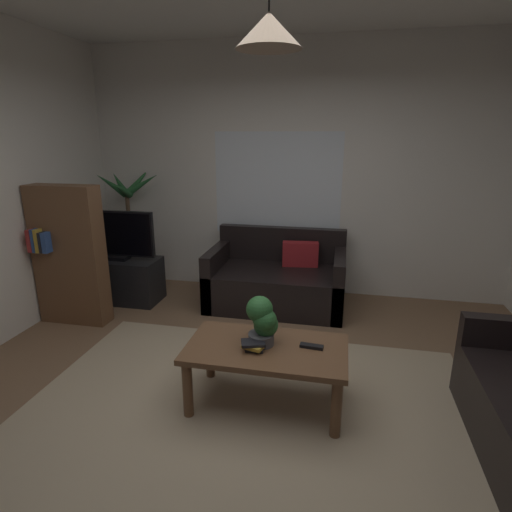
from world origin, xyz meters
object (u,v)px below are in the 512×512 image
book_on_table_0 (255,349)px  remote_on_table_0 (312,346)px  book_on_table_2 (253,343)px  potted_palm_corner (131,238)px  tv (116,235)px  bookshelf_corner (69,255)px  pendant_lamp (269,30)px  coffee_table (266,356)px  potted_plant_on_table (263,320)px  book_on_table_1 (254,346)px  couch_under_window (277,281)px  tv_stand (121,279)px

book_on_table_0 → remote_on_table_0: bearing=16.6°
book_on_table_2 → potted_palm_corner: bearing=133.7°
tv → book_on_table_2: bearing=-39.9°
bookshelf_corner → pendant_lamp: pendant_lamp is taller
coffee_table → book_on_table_0: (-0.07, -0.07, 0.08)m
potted_plant_on_table → remote_on_table_0: bearing=1.6°
book_on_table_1 → bookshelf_corner: bearing=154.2°
book_on_table_0 → potted_palm_corner: size_ratio=0.08×
couch_under_window → remote_on_table_0: size_ratio=9.28×
couch_under_window → remote_on_table_0: (0.51, -1.75, 0.19)m
book_on_table_0 → pendant_lamp: bearing=44.2°
book_on_table_0 → book_on_table_1: book_on_table_1 is taller
couch_under_window → bookshelf_corner: (-1.97, -0.85, 0.43)m
potted_plant_on_table → bookshelf_corner: 2.33m
potted_plant_on_table → potted_palm_corner: 2.86m
book_on_table_2 → pendant_lamp: 1.91m
tv_stand → potted_palm_corner: (-0.09, 0.48, 0.37)m
couch_under_window → tv_stand: couch_under_window is taller
book_on_table_0 → tv: 2.52m
tv_stand → tv: size_ratio=1.00×
remote_on_table_0 → bookshelf_corner: (-2.49, 0.90, 0.24)m
potted_palm_corner → pendant_lamp: bearing=-44.2°
potted_palm_corner → tv_stand: bearing=-79.1°
coffee_table → book_on_table_0: bearing=-135.8°
book_on_table_0 → potted_palm_corner: (-2.02, 2.09, 0.16)m
pendant_lamp → couch_under_window: bearing=96.6°
coffee_table → potted_palm_corner: potted_palm_corner is taller
couch_under_window → potted_plant_on_table: (0.17, -1.76, 0.36)m
coffee_table → tv_stand: (-1.99, 1.55, -0.13)m
potted_plant_on_table → tv: size_ratio=0.39×
pendant_lamp → book_on_table_1: bearing=-136.7°
book_on_table_1 → pendant_lamp: (0.07, 0.07, 1.93)m
coffee_table → book_on_table_2: 0.16m
couch_under_window → tv: size_ratio=1.65×
book_on_table_2 → potted_plant_on_table: potted_plant_on_table is taller
book_on_table_2 → tv_stand: 2.52m
coffee_table → remote_on_table_0: remote_on_table_0 is taller
coffee_table → tv: size_ratio=1.23×
book_on_table_0 → book_on_table_1: size_ratio=0.87×
couch_under_window → pendant_lamp: 2.81m
book_on_table_1 → remote_on_table_0: book_on_table_1 is taller
potted_plant_on_table → tv_stand: bearing=142.3°
potted_plant_on_table → pendant_lamp: pendant_lamp is taller
book_on_table_2 → potted_plant_on_table: size_ratio=0.46×
potted_palm_corner → pendant_lamp: size_ratio=2.74×
potted_plant_on_table → book_on_table_0: bearing=-108.5°
tv_stand → bookshelf_corner: (-0.19, -0.61, 0.46)m
book_on_table_0 → bookshelf_corner: (-2.11, 1.01, 0.24)m
book_on_table_1 → tv_stand: bearing=139.8°
pendant_lamp → coffee_table: bearing=0.0°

